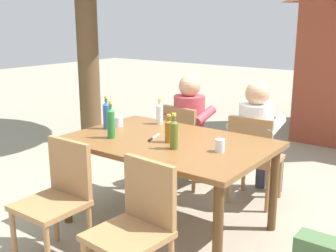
{
  "coord_description": "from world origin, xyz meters",
  "views": [
    {
      "loc": [
        1.94,
        -2.64,
        1.71
      ],
      "look_at": [
        0.0,
        0.0,
        0.88
      ],
      "focal_mm": 44.63,
      "sensor_mm": 36.0,
      "label": 1
    }
  ],
  "objects_px": {
    "bottle_amber": "(169,130)",
    "bottle_clear": "(160,113)",
    "chair_far_right": "(253,155)",
    "table_knife": "(153,138)",
    "chair_near_right": "(137,223)",
    "bottle_green": "(111,122)",
    "bottle_olive": "(174,134)",
    "cup_white": "(118,122)",
    "dining_table": "(168,150)",
    "chair_far_left": "(187,142)",
    "person_in_white_shirt": "(259,135)",
    "person_in_plaid_shirt": "(193,124)",
    "chair_near_left": "(58,194)",
    "cup_glass": "(220,145)",
    "bottle_blue": "(107,115)"
  },
  "relations": [
    {
      "from": "chair_near_right",
      "to": "bottle_olive",
      "type": "distance_m",
      "value": 0.81
    },
    {
      "from": "chair_near_left",
      "to": "chair_far_right",
      "type": "bearing_deg",
      "value": 66.02
    },
    {
      "from": "dining_table",
      "to": "person_in_plaid_shirt",
      "type": "height_order",
      "value": "person_in_plaid_shirt"
    },
    {
      "from": "person_in_plaid_shirt",
      "to": "cup_glass",
      "type": "xyz_separation_m",
      "value": [
        0.86,
        -0.97,
        0.16
      ]
    },
    {
      "from": "person_in_white_shirt",
      "to": "person_in_plaid_shirt",
      "type": "bearing_deg",
      "value": 180.0
    },
    {
      "from": "chair_near_left",
      "to": "table_knife",
      "type": "distance_m",
      "value": 0.89
    },
    {
      "from": "bottle_green",
      "to": "bottle_olive",
      "type": "xyz_separation_m",
      "value": [
        0.6,
        0.06,
        -0.01
      ]
    },
    {
      "from": "person_in_plaid_shirt",
      "to": "table_knife",
      "type": "distance_m",
      "value": 1.01
    },
    {
      "from": "bottle_olive",
      "to": "cup_white",
      "type": "bearing_deg",
      "value": 161.96
    },
    {
      "from": "chair_near_left",
      "to": "bottle_green",
      "type": "distance_m",
      "value": 0.74
    },
    {
      "from": "chair_far_left",
      "to": "table_knife",
      "type": "relative_size",
      "value": 3.71
    },
    {
      "from": "dining_table",
      "to": "chair_near_left",
      "type": "xyz_separation_m",
      "value": [
        -0.37,
        -0.84,
        -0.19
      ]
    },
    {
      "from": "dining_table",
      "to": "bottle_clear",
      "type": "relative_size",
      "value": 6.81
    },
    {
      "from": "bottle_green",
      "to": "person_in_white_shirt",
      "type": "bearing_deg",
      "value": 55.98
    },
    {
      "from": "chair_far_left",
      "to": "cup_white",
      "type": "height_order",
      "value": "chair_far_left"
    },
    {
      "from": "chair_far_right",
      "to": "bottle_amber",
      "type": "bearing_deg",
      "value": -110.87
    },
    {
      "from": "chair_near_right",
      "to": "cup_white",
      "type": "height_order",
      "value": "chair_near_right"
    },
    {
      "from": "chair_near_right",
      "to": "bottle_green",
      "type": "xyz_separation_m",
      "value": [
        -0.8,
        0.62,
        0.41
      ]
    },
    {
      "from": "chair_far_left",
      "to": "chair_near_left",
      "type": "bearing_deg",
      "value": -89.72
    },
    {
      "from": "chair_far_left",
      "to": "person_in_plaid_shirt",
      "type": "distance_m",
      "value": 0.2
    },
    {
      "from": "bottle_green",
      "to": "bottle_olive",
      "type": "relative_size",
      "value": 1.12
    },
    {
      "from": "chair_far_right",
      "to": "chair_far_left",
      "type": "bearing_deg",
      "value": 179.99
    },
    {
      "from": "chair_far_right",
      "to": "chair_near_left",
      "type": "xyz_separation_m",
      "value": [
        -0.75,
        -1.68,
        0.0
      ]
    },
    {
      "from": "person_in_plaid_shirt",
      "to": "bottle_olive",
      "type": "relative_size",
      "value": 4.23
    },
    {
      "from": "bottle_amber",
      "to": "bottle_olive",
      "type": "height_order",
      "value": "bottle_olive"
    },
    {
      "from": "dining_table",
      "to": "bottle_amber",
      "type": "relative_size",
      "value": 7.17
    },
    {
      "from": "chair_far_right",
      "to": "bottle_clear",
      "type": "relative_size",
      "value": 3.6
    },
    {
      "from": "cup_glass",
      "to": "chair_far_right",
      "type": "bearing_deg",
      "value": 97.68
    },
    {
      "from": "bottle_amber",
      "to": "bottle_clear",
      "type": "relative_size",
      "value": 0.95
    },
    {
      "from": "bottle_amber",
      "to": "bottle_clear",
      "type": "distance_m",
      "value": 0.62
    },
    {
      "from": "person_in_plaid_shirt",
      "to": "cup_glass",
      "type": "distance_m",
      "value": 1.31
    },
    {
      "from": "dining_table",
      "to": "bottle_clear",
      "type": "distance_m",
      "value": 0.59
    },
    {
      "from": "cup_white",
      "to": "person_in_plaid_shirt",
      "type": "bearing_deg",
      "value": 71.98
    },
    {
      "from": "person_in_plaid_shirt",
      "to": "table_knife",
      "type": "height_order",
      "value": "person_in_plaid_shirt"
    },
    {
      "from": "chair_far_right",
      "to": "bottle_olive",
      "type": "height_order",
      "value": "bottle_olive"
    },
    {
      "from": "chair_far_right",
      "to": "table_knife",
      "type": "relative_size",
      "value": 3.71
    },
    {
      "from": "chair_far_left",
      "to": "cup_glass",
      "type": "xyz_separation_m",
      "value": [
        0.87,
        -0.86,
        0.32
      ]
    },
    {
      "from": "chair_far_left",
      "to": "chair_near_right",
      "type": "height_order",
      "value": "same"
    },
    {
      "from": "chair_near_right",
      "to": "person_in_white_shirt",
      "type": "distance_m",
      "value": 1.8
    },
    {
      "from": "bottle_amber",
      "to": "cup_glass",
      "type": "relative_size",
      "value": 2.37
    },
    {
      "from": "chair_far_right",
      "to": "chair_near_right",
      "type": "height_order",
      "value": "same"
    },
    {
      "from": "person_in_plaid_shirt",
      "to": "chair_far_right",
      "type": "bearing_deg",
      "value": -8.29
    },
    {
      "from": "bottle_green",
      "to": "chair_near_left",
      "type": "bearing_deg",
      "value": -85.32
    },
    {
      "from": "dining_table",
      "to": "table_knife",
      "type": "xyz_separation_m",
      "value": [
        -0.13,
        -0.03,
        0.09
      ]
    },
    {
      "from": "cup_white",
      "to": "table_knife",
      "type": "height_order",
      "value": "cup_white"
    },
    {
      "from": "dining_table",
      "to": "person_in_white_shirt",
      "type": "bearing_deg",
      "value": 68.7
    },
    {
      "from": "cup_white",
      "to": "bottle_blue",
      "type": "bearing_deg",
      "value": -99.46
    },
    {
      "from": "bottle_olive",
      "to": "chair_near_left",
      "type": "bearing_deg",
      "value": -128.95
    },
    {
      "from": "dining_table",
      "to": "bottle_blue",
      "type": "xyz_separation_m",
      "value": [
        -0.67,
        -0.02,
        0.21
      ]
    },
    {
      "from": "person_in_white_shirt",
      "to": "table_knife",
      "type": "bearing_deg",
      "value": -117.32
    }
  ]
}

